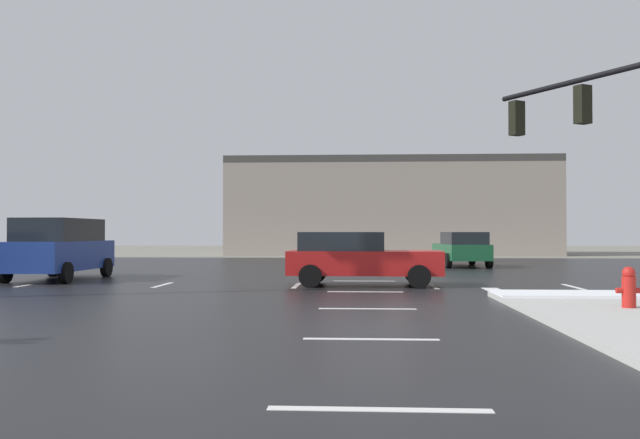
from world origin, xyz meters
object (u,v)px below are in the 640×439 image
Objects in this scene: fire_hydrant at (629,287)px; sedan_green at (462,248)px; suv_blue at (59,247)px; sedan_red at (359,257)px; traffic_signal_mast at (612,133)px.

sedan_green is at bearing 91.54° from fire_hydrant.
fire_hydrant is 18.16m from sedan_green.
suv_blue is 17.43m from sedan_green.
sedan_green is (4.72, 11.43, 0.00)m from sedan_red.
sedan_red is at bearing 153.03° from sedan_green.
traffic_signal_mast is 1.21× the size of sedan_green.
traffic_signal_mast is at bearing -31.06° from sedan_red.
suv_blue is 1.05× the size of sedan_green.
sedan_red is at bearing 27.56° from traffic_signal_mast.
suv_blue is 10.15m from sedan_red.
sedan_red is 12.36m from sedan_green.
fire_hydrant is at bearing -119.08° from suv_blue.
suv_blue is (-15.15, 8.72, 0.55)m from fire_hydrant.
sedan_red is 0.98× the size of sedan_green.
traffic_signal_mast is 7.71m from sedan_red.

